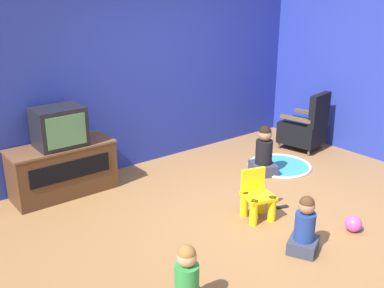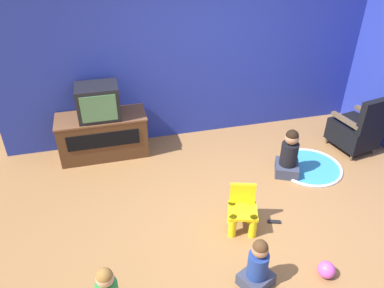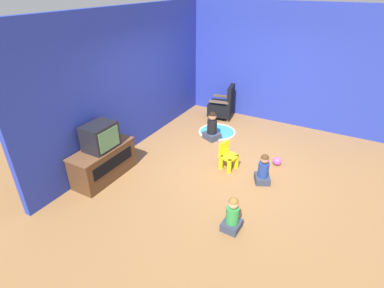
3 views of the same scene
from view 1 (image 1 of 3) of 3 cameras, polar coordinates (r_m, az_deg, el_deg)
ground_plane at (r=5.26m, az=8.86°, el=-8.25°), size 30.00×30.00×0.00m
wall_back at (r=6.29m, az=-6.27°, el=10.36°), size 5.62×0.12×2.89m
tv_cabinet at (r=5.69m, az=-16.09°, el=-3.02°), size 1.25×0.52×0.63m
television at (r=5.49m, az=-16.52°, el=2.10°), size 0.57×0.44×0.47m
black_armchair at (r=7.17m, az=14.14°, el=2.00°), size 0.63×0.70×0.92m
yellow_kid_chair at (r=5.00m, az=8.28°, el=-6.99°), size 0.38×0.37×0.54m
play_mat at (r=6.51m, az=11.03°, el=-2.72°), size 0.90×0.90×0.04m
child_watching_left at (r=3.65m, az=-0.65°, el=-17.16°), size 0.30×0.27×0.58m
child_watching_center at (r=6.12m, az=9.11°, el=-1.18°), size 0.42×0.44×0.68m
child_watching_right at (r=4.47m, az=14.11°, el=-10.29°), size 0.38×0.36×0.58m
toy_ball at (r=5.03m, az=19.81°, el=-9.51°), size 0.17×0.17×0.17m
remote_control at (r=5.34m, az=11.37°, el=-7.85°), size 0.16×0.09×0.02m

